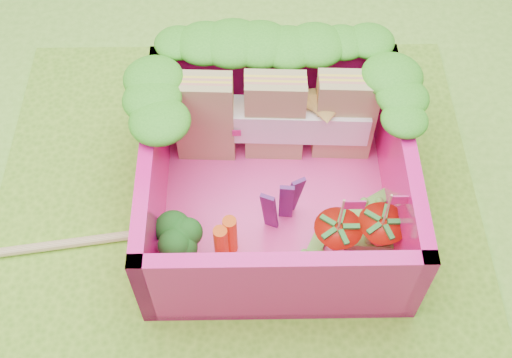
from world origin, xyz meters
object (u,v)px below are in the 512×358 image
Objects in this scene: sandwich_stack at (276,117)px; strawberry_right at (379,234)px; strawberry_left at (336,239)px; chopsticks at (63,244)px; broccoli at (178,234)px; bento_box at (276,176)px.

strawberry_right is (0.49, -0.64, -0.15)m from sandwich_stack.
strawberry_right is at bearing 6.03° from strawberry_left.
strawberry_left is (0.28, -0.66, -0.15)m from sandwich_stack.
chopsticks is (-1.60, 0.05, -0.15)m from strawberry_right.
chopsticks is at bearing -152.16° from sandwich_stack.
sandwich_stack reaches higher than strawberry_right.
strawberry_right is 1.60m from chopsticks.
sandwich_stack is at bearing 27.84° from chopsticks.
sandwich_stack reaches higher than broccoli.
bento_box is 2.73× the size of strawberry_right.
sandwich_stack is 2.22× the size of strawberry_right.
strawberry_left is at bearing -0.54° from broccoli.
broccoli is 0.16× the size of chopsticks.
strawberry_left is at bearing -67.05° from sandwich_stack.
strawberry_left is 0.22× the size of chopsticks.
bento_box is 1.15m from chopsticks.
broccoli is at bearing -179.10° from strawberry_right.
broccoli is 0.71× the size of strawberry_right.
bento_box reaches higher than chopsticks.
strawberry_right is at bearing -1.96° from chopsticks.
strawberry_left is 1.39m from chopsticks.
strawberry_left is at bearing -3.20° from chopsticks.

